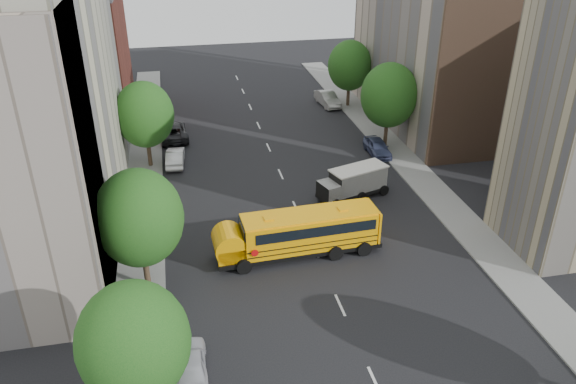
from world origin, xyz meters
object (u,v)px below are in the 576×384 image
object	(u,v)px
safari_truck	(353,182)
parked_car_5	(328,99)
street_tree_0	(134,342)
parked_car_2	(173,131)
street_tree_4	(389,95)
parked_car_4	(377,147)
parked_car_0	(191,363)
street_tree_1	(139,218)
school_bus	(297,232)
street_tree_2	(145,115)
street_tree_5	(350,66)
parked_car_1	(175,157)

from	to	relation	value
safari_truck	parked_car_5	xyz separation A→B (m)	(3.96, 21.98, -0.51)
street_tree_0	parked_car_2	distance (m)	34.46
street_tree_4	parked_car_5	world-z (taller)	street_tree_4
parked_car_4	parked_car_5	xyz separation A→B (m)	(-0.80, 14.43, 0.05)
street_tree_0	parked_car_5	bearing A→B (deg)	64.08
parked_car_0	parked_car_4	distance (m)	30.12
street_tree_1	school_bus	bearing A→B (deg)	10.14
street_tree_0	parked_car_2	size ratio (longest dim) A/B	1.33
school_bus	parked_car_5	size ratio (longest dim) A/B	2.31
safari_truck	street_tree_1	bearing A→B (deg)	-169.00
street_tree_1	street_tree_4	distance (m)	28.43
street_tree_0	safari_truck	xyz separation A→B (m)	(15.84, 18.77, -3.34)
street_tree_2	parked_car_5	distance (m)	23.89
school_bus	safari_truck	bearing A→B (deg)	46.15
street_tree_4	street_tree_2	bearing A→B (deg)	180.00
parked_car_0	school_bus	bearing A→B (deg)	-127.56
street_tree_1	street_tree_5	size ratio (longest dim) A/B	1.05
school_bus	parked_car_1	world-z (taller)	school_bus
street_tree_2	parked_car_4	bearing A→B (deg)	-4.68
street_tree_0	school_bus	xyz separation A→B (m)	(9.68, 11.73, -2.91)
street_tree_2	street_tree_5	bearing A→B (deg)	28.61
parked_car_5	street_tree_0	bearing A→B (deg)	-121.91
street_tree_4	school_bus	size ratio (longest dim) A/B	0.73
school_bus	parked_car_4	bearing A→B (deg)	50.50
street_tree_0	parked_car_0	world-z (taller)	street_tree_0
street_tree_1	street_tree_2	bearing A→B (deg)	90.00
street_tree_2	parked_car_0	xyz separation A→B (m)	(2.20, -25.54, -4.16)
school_bus	parked_car_4	size ratio (longest dim) A/B	2.56
parked_car_5	street_tree_5	bearing A→B (deg)	-24.68
street_tree_5	parked_car_5	size ratio (longest dim) A/B	1.56
street_tree_1	street_tree_2	size ratio (longest dim) A/B	1.03
street_tree_0	parked_car_0	bearing A→B (deg)	48.24
street_tree_2	street_tree_4	bearing A→B (deg)	0.00
street_tree_1	parked_car_5	distance (m)	36.80
street_tree_2	parked_car_1	size ratio (longest dim) A/B	1.81
parked_car_4	street_tree_5	bearing A→B (deg)	85.16
safari_truck	school_bus	bearing A→B (deg)	-149.14
parked_car_2	parked_car_1	bearing A→B (deg)	86.40
street_tree_1	street_tree_2	distance (m)	18.00
parked_car_0	parked_car_4	xyz separation A→B (m)	(18.40, 23.85, 0.07)
street_tree_2	safari_truck	size ratio (longest dim) A/B	1.27
street_tree_2	parked_car_2	size ratio (longest dim) A/B	1.38
parked_car_1	street_tree_2	bearing A→B (deg)	2.49
safari_truck	parked_car_1	size ratio (longest dim) A/B	1.42
street_tree_0	street_tree_1	xyz separation A→B (m)	(0.00, 10.00, 0.31)
street_tree_5	school_bus	world-z (taller)	street_tree_5
street_tree_2	parked_car_0	distance (m)	25.97
street_tree_1	parked_car_2	size ratio (longest dim) A/B	1.42
parked_car_1	parked_car_5	size ratio (longest dim) A/B	0.89
street_tree_0	parked_car_1	distance (m)	28.29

